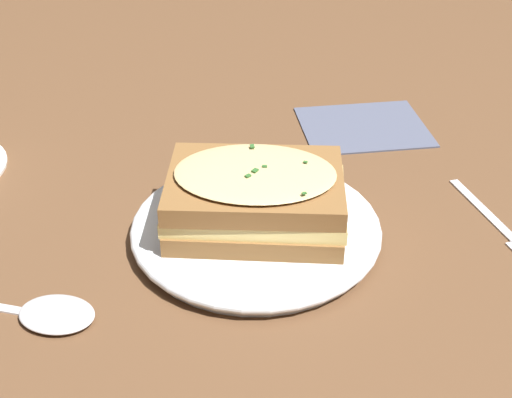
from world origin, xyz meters
TOP-DOWN VIEW (x-y plane):
  - ground_plane at (0.00, 0.00)m, footprint 2.40×2.40m
  - dinner_plate at (-0.01, -0.02)m, footprint 0.23×0.23m
  - sandwich at (-0.01, -0.02)m, footprint 0.19×0.16m
  - spoon at (0.18, 0.03)m, footprint 0.17×0.12m
  - napkin at (-0.20, -0.19)m, footprint 0.16×0.14m

SIDE VIEW (x-z plane):
  - ground_plane at x=0.00m, z-range 0.00..0.00m
  - napkin at x=-0.20m, z-range 0.00..0.00m
  - spoon at x=0.18m, z-range 0.00..0.01m
  - dinner_plate at x=-0.01m, z-range 0.00..0.02m
  - sandwich at x=-0.01m, z-range 0.02..0.07m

